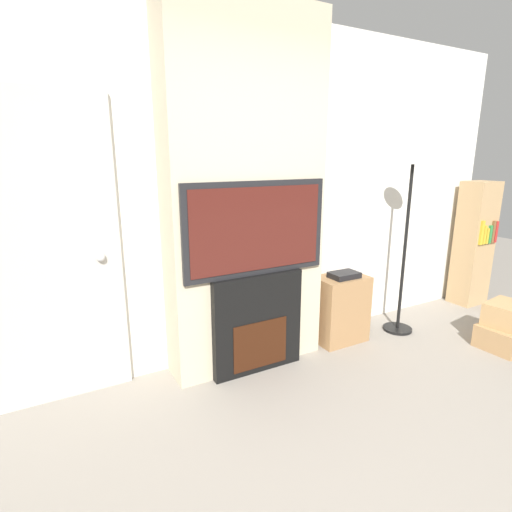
% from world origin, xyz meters
% --- Properties ---
extents(wall_back, '(6.00, 0.06, 2.70)m').
position_xyz_m(wall_back, '(0.00, 2.03, 1.35)').
color(wall_back, silver).
rests_on(wall_back, ground_plane).
extents(chimney_breast, '(1.24, 0.33, 2.70)m').
position_xyz_m(chimney_breast, '(0.00, 1.83, 1.35)').
color(chimney_breast, beige).
rests_on(chimney_breast, ground_plane).
extents(fireplace, '(0.75, 0.15, 0.79)m').
position_xyz_m(fireplace, '(0.00, 1.66, 0.39)').
color(fireplace, black).
rests_on(fireplace, ground_plane).
extents(television, '(1.15, 0.07, 0.69)m').
position_xyz_m(television, '(0.00, 1.66, 1.14)').
color(television, black).
rests_on(television, fireplace).
extents(floor_lamp, '(0.27, 0.27, 1.68)m').
position_xyz_m(floor_lamp, '(1.56, 1.63, 1.19)').
color(floor_lamp, black).
rests_on(floor_lamp, ground_plane).
extents(box_stack, '(0.46, 0.37, 0.40)m').
position_xyz_m(box_stack, '(2.11, 0.92, 0.18)').
color(box_stack, tan).
rests_on(box_stack, ground_plane).
extents(media_stand, '(0.46, 0.32, 0.66)m').
position_xyz_m(media_stand, '(0.91, 1.74, 0.31)').
color(media_stand, '#997047').
rests_on(media_stand, ground_plane).
extents(bookshelf, '(0.36, 0.30, 1.39)m').
position_xyz_m(bookshelf, '(2.86, 1.78, 0.69)').
color(bookshelf, tan).
rests_on(bookshelf, ground_plane).
extents(entry_door, '(0.94, 0.09, 2.06)m').
position_xyz_m(entry_door, '(-1.38, 1.97, 1.03)').
color(entry_door, '#BCB7AD').
rests_on(entry_door, ground_plane).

